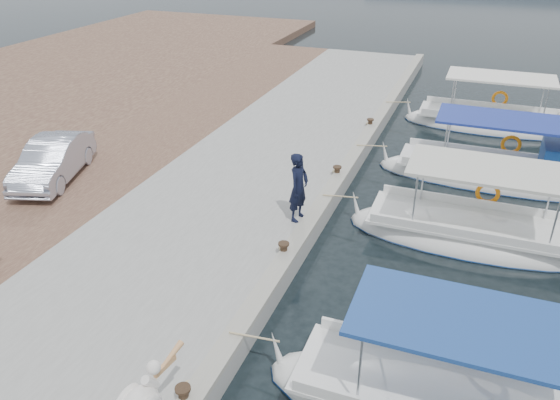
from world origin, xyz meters
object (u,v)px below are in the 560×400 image
object	(u,v)px
fisherman	(299,187)
parked_car	(53,160)
fishing_caique_d	(500,177)
fishing_caique_c	(470,236)
fishing_caique_e	(488,125)

from	to	relation	value
fisherman	parked_car	bearing A→B (deg)	103.16
fishing_caique_d	fisherman	xyz separation A→B (m)	(-5.30, -5.66, 1.30)
parked_car	fishing_caique_d	bearing A→B (deg)	5.93
fishing_caique_d	fisherman	distance (m)	7.86
fishing_caique_d	fisherman	bearing A→B (deg)	-133.14
fishing_caique_c	parked_car	world-z (taller)	fishing_caique_c
fishing_caique_c	parked_car	xyz separation A→B (m)	(-12.74, -1.63, 1.02)
fishing_caique_c	fishing_caique_d	size ratio (longest dim) A/B	0.84
fishing_caique_e	fisherman	size ratio (longest dim) A/B	3.62
fisherman	parked_car	xyz separation A→B (m)	(-8.17, -0.25, -0.33)
fishing_caique_c	fishing_caique_d	xyz separation A→B (m)	(0.73, 4.28, 0.06)
fishing_caique_e	parked_car	bearing A→B (deg)	-138.36
fishing_caique_c	fishing_caique_e	world-z (taller)	same
fishing_caique_c	fishing_caique_d	world-z (taller)	same
fishing_caique_e	parked_car	world-z (taller)	fishing_caique_e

